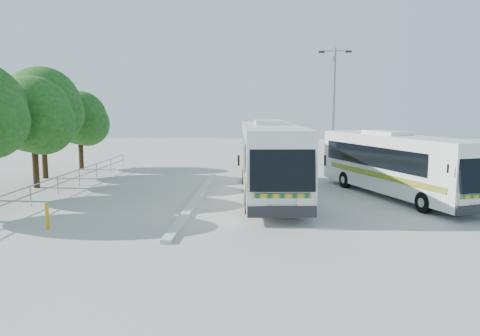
{
  "coord_description": "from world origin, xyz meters",
  "views": [
    {
      "loc": [
        0.95,
        -21.4,
        4.64
      ],
      "look_at": [
        -0.13,
        2.57,
        1.56
      ],
      "focal_mm": 35.0,
      "sensor_mm": 36.0,
      "label": 1
    }
  ],
  "objects_px": {
    "tree_far_e": "(80,118)",
    "lamppost": "(334,108)",
    "coach_main": "(270,157)",
    "tree_far_d": "(43,105)",
    "coach_adjacent": "(396,163)",
    "bollard": "(47,217)",
    "tree_far_c": "(34,115)"
  },
  "relations": [
    {
      "from": "tree_far_e",
      "to": "coach_adjacent",
      "type": "relative_size",
      "value": 0.5
    },
    {
      "from": "tree_far_e",
      "to": "lamppost",
      "type": "distance_m",
      "value": 18.7
    },
    {
      "from": "tree_far_d",
      "to": "coach_main",
      "type": "relative_size",
      "value": 0.54
    },
    {
      "from": "tree_far_d",
      "to": "coach_main",
      "type": "bearing_deg",
      "value": -20.77
    },
    {
      "from": "coach_main",
      "to": "coach_adjacent",
      "type": "height_order",
      "value": "coach_main"
    },
    {
      "from": "lamppost",
      "to": "bollard",
      "type": "xyz_separation_m",
      "value": [
        -12.87,
        -13.49,
        -4.17
      ]
    },
    {
      "from": "coach_main",
      "to": "bollard",
      "type": "relative_size",
      "value": 13.68
    },
    {
      "from": "tree_far_d",
      "to": "coach_adjacent",
      "type": "distance_m",
      "value": 22.24
    },
    {
      "from": "tree_far_c",
      "to": "bollard",
      "type": "height_order",
      "value": "tree_far_c"
    },
    {
      "from": "coach_adjacent",
      "to": "lamppost",
      "type": "relative_size",
      "value": 1.39
    },
    {
      "from": "coach_adjacent",
      "to": "tree_far_e",
      "type": "bearing_deg",
      "value": 134.31
    },
    {
      "from": "tree_far_e",
      "to": "lamppost",
      "type": "relative_size",
      "value": 0.7
    },
    {
      "from": "tree_far_e",
      "to": "lamppost",
      "type": "bearing_deg",
      "value": -12.35
    },
    {
      "from": "tree_far_c",
      "to": "coach_adjacent",
      "type": "bearing_deg",
      "value": -5.48
    },
    {
      "from": "tree_far_d",
      "to": "bollard",
      "type": "height_order",
      "value": "tree_far_d"
    },
    {
      "from": "coach_main",
      "to": "bollard",
      "type": "bearing_deg",
      "value": -142.58
    },
    {
      "from": "tree_far_e",
      "to": "coach_main",
      "type": "height_order",
      "value": "tree_far_e"
    },
    {
      "from": "lamppost",
      "to": "tree_far_e",
      "type": "bearing_deg",
      "value": 171.2
    },
    {
      "from": "lamppost",
      "to": "bollard",
      "type": "bearing_deg",
      "value": -130.1
    },
    {
      "from": "tree_far_e",
      "to": "bollard",
      "type": "xyz_separation_m",
      "value": [
        5.38,
        -17.49,
        -3.39
      ]
    },
    {
      "from": "coach_main",
      "to": "bollard",
      "type": "xyz_separation_m",
      "value": [
        -8.68,
        -7.4,
        -1.56
      ]
    },
    {
      "from": "tree_far_d",
      "to": "coach_adjacent",
      "type": "relative_size",
      "value": 0.62
    },
    {
      "from": "tree_far_c",
      "to": "tree_far_d",
      "type": "height_order",
      "value": "tree_far_d"
    },
    {
      "from": "lamppost",
      "to": "coach_main",
      "type": "bearing_deg",
      "value": -120.96
    },
    {
      "from": "coach_main",
      "to": "bollard",
      "type": "height_order",
      "value": "coach_main"
    },
    {
      "from": "tree_far_e",
      "to": "bollard",
      "type": "bearing_deg",
      "value": -72.91
    },
    {
      "from": "tree_far_c",
      "to": "coach_main",
      "type": "xyz_separation_m",
      "value": [
        13.55,
        -1.89,
        -2.2
      ]
    },
    {
      "from": "coach_adjacent",
      "to": "lamppost",
      "type": "xyz_separation_m",
      "value": [
        -2.37,
        6.13,
        2.9
      ]
    },
    {
      "from": "tree_far_c",
      "to": "coach_adjacent",
      "type": "xyz_separation_m",
      "value": [
        20.11,
        -1.93,
        -2.49
      ]
    },
    {
      "from": "tree_far_e",
      "to": "coach_adjacent",
      "type": "height_order",
      "value": "tree_far_e"
    },
    {
      "from": "tree_far_c",
      "to": "tree_far_d",
      "type": "bearing_deg",
      "value": 107.83
    },
    {
      "from": "coach_main",
      "to": "tree_far_d",
      "type": "bearing_deg",
      "value": 156.22
    }
  ]
}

